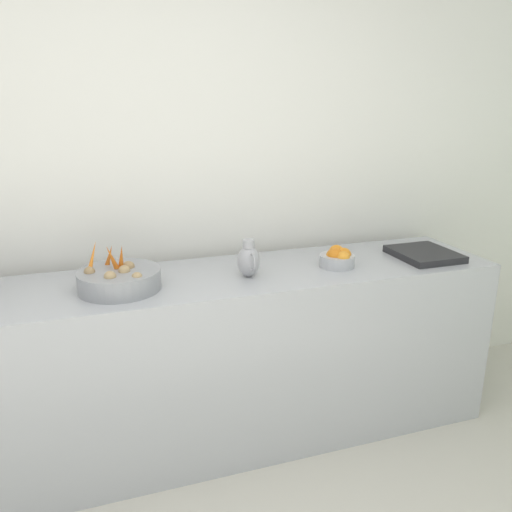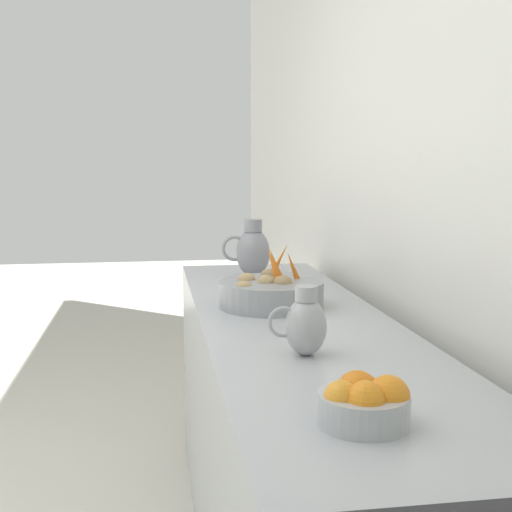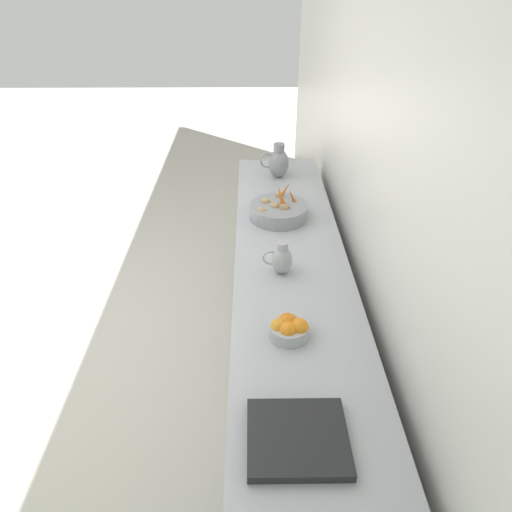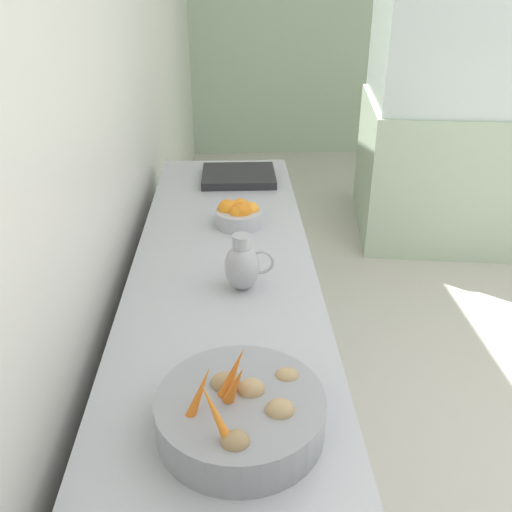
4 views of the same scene
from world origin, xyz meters
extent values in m
cube|color=white|center=(-1.95, 0.70, 1.50)|extent=(0.10, 8.45, 3.00)
cube|color=#ADAFB5|center=(-1.53, 0.20, 0.45)|extent=(0.62, 2.87, 0.91)
cylinder|color=gray|center=(-1.49, -0.25, 0.96)|extent=(0.36, 0.36, 0.09)
torus|color=gray|center=(-1.49, -0.25, 0.92)|extent=(0.21, 0.21, 0.01)
cone|color=orange|center=(-1.50, -0.27, 1.05)|extent=(0.08, 0.09, 0.15)
cone|color=orange|center=(-1.50, -0.23, 1.05)|extent=(0.09, 0.05, 0.15)
cone|color=orange|center=(-1.57, -0.28, 1.04)|extent=(0.08, 0.06, 0.13)
cone|color=orange|center=(-1.53, -0.35, 1.05)|extent=(0.09, 0.08, 0.15)
ellipsoid|color=tan|center=(-1.41, -0.29, 1.00)|extent=(0.06, 0.05, 0.05)
ellipsoid|color=#9E7F56|center=(-1.52, -0.20, 1.00)|extent=(0.07, 0.06, 0.05)
ellipsoid|color=tan|center=(-1.38, -0.18, 1.00)|extent=(0.05, 0.05, 0.04)
ellipsoid|color=tan|center=(-1.46, -0.22, 1.00)|extent=(0.06, 0.05, 0.05)
ellipsoid|color=#9E7F56|center=(-1.50, -0.37, 1.00)|extent=(0.06, 0.05, 0.05)
cylinder|color=#ADAFB5|center=(-1.47, 0.83, 0.94)|extent=(0.18, 0.18, 0.06)
sphere|color=orange|center=(-1.43, 0.83, 0.97)|extent=(0.07, 0.07, 0.07)
sphere|color=orange|center=(-1.47, 0.81, 0.97)|extent=(0.08, 0.08, 0.08)
sphere|color=orange|center=(-1.52, 0.84, 0.97)|extent=(0.08, 0.08, 0.08)
sphere|color=orange|center=(-1.47, 0.80, 0.97)|extent=(0.07, 0.07, 0.07)
sphere|color=orange|center=(-1.47, 0.86, 0.97)|extent=(0.08, 0.08, 0.08)
ellipsoid|color=#A3A3A8|center=(-1.47, 0.35, 0.99)|extent=(0.11, 0.11, 0.15)
cylinder|color=#A3A3A8|center=(-1.47, 0.35, 1.07)|extent=(0.06, 0.06, 0.04)
torus|color=#A3A3A8|center=(-1.41, 0.35, 1.00)|extent=(0.08, 0.01, 0.08)
cube|color=#232326|center=(-1.47, 1.35, 0.93)|extent=(0.34, 0.30, 0.04)
camera|label=1|loc=(0.72, -0.34, 1.72)|focal=35.60mm
camera|label=2|loc=(-1.08, 2.00, 1.40)|focal=46.75mm
camera|label=3|loc=(-1.31, 2.29, 2.28)|focal=31.88mm
camera|label=4|loc=(-1.49, -1.14, 1.81)|focal=38.99mm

